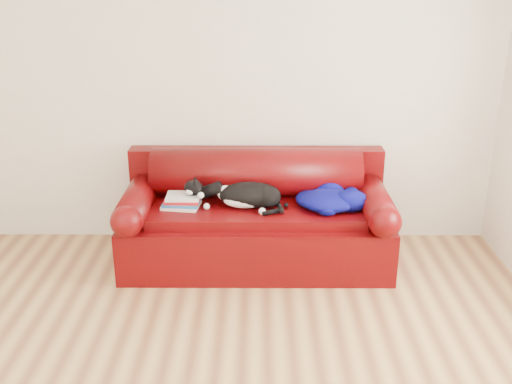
% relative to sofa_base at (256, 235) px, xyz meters
% --- Properties ---
extents(ground, '(4.50, 4.50, 0.00)m').
position_rel_sofa_base_xyz_m(ground, '(-0.24, -1.49, -0.24)').
color(ground, brown).
rests_on(ground, ground).
extents(room_shell, '(4.52, 4.02, 2.61)m').
position_rel_sofa_base_xyz_m(room_shell, '(-0.11, -1.48, 1.43)').
color(room_shell, beige).
rests_on(room_shell, ground).
extents(sofa_base, '(2.10, 0.90, 0.50)m').
position_rel_sofa_base_xyz_m(sofa_base, '(0.00, 0.00, 0.00)').
color(sofa_base, '#370202').
rests_on(sofa_base, ground).
extents(sofa_back, '(2.10, 1.01, 0.88)m').
position_rel_sofa_base_xyz_m(sofa_back, '(0.00, 0.24, 0.30)').
color(sofa_back, '#370202').
rests_on(sofa_back, ground).
extents(book_stack, '(0.31, 0.25, 0.10)m').
position_rel_sofa_base_xyz_m(book_stack, '(-0.58, -0.05, 0.31)').
color(book_stack, silver).
rests_on(book_stack, sofa_base).
extents(cat, '(0.65, 0.39, 0.25)m').
position_rel_sofa_base_xyz_m(cat, '(-0.06, -0.05, 0.36)').
color(cat, black).
rests_on(cat, sofa_base).
extents(blanket, '(0.59, 0.47, 0.17)m').
position_rel_sofa_base_xyz_m(blanket, '(0.58, -0.07, 0.33)').
color(blanket, '#020945').
rests_on(blanket, sofa_base).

